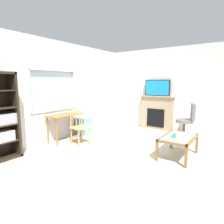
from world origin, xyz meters
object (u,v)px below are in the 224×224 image
coffee_table (178,139)px  plastic_drawer_unit (84,126)px  office_chair (188,119)px  sippy_cup (174,135)px  fireplace (157,112)px  desk_under_window (65,119)px  wooden_chair (79,127)px  tv (157,88)px

coffee_table → plastic_drawer_unit: bearing=86.9°
plastic_drawer_unit → office_chair: 3.13m
office_chair → sippy_cup: office_chair is taller
fireplace → coffee_table: 2.53m
desk_under_window → office_chair: office_chair is taller
wooden_chair → sippy_cup: bearing=-78.6°
plastic_drawer_unit → wooden_chair: bearing=-143.3°
tv → sippy_cup: bearing=-149.5°
wooden_chair → desk_under_window: bearing=91.5°
office_chair → sippy_cup: (-1.82, -0.18, -0.05)m
tv → office_chair: (-0.41, -1.13, -0.87)m
wooden_chair → coffee_table: size_ratio=0.91×
sippy_cup → office_chair: bearing=5.8°
wooden_chair → fireplace: size_ratio=0.75×
desk_under_window → fireplace: size_ratio=0.83×
fireplace → tv: bearing=180.0°
wooden_chair → sippy_cup: 2.38m
fireplace → desk_under_window: bearing=150.7°
plastic_drawer_unit → office_chair: office_chair is taller
fireplace → wooden_chair: bearing=159.4°
wooden_chair → coffee_table: 2.46m
sippy_cup → plastic_drawer_unit: bearing=84.4°
office_chair → desk_under_window: bearing=130.9°
plastic_drawer_unit → office_chair: (1.54, -2.72, 0.28)m
wooden_chair → tv: (2.70, -1.02, 0.96)m
tv → plastic_drawer_unit: bearing=140.8°
desk_under_window → wooden_chair: (0.01, -0.51, -0.16)m
coffee_table → fireplace: bearing=32.7°
tv → desk_under_window: bearing=150.5°
desk_under_window → fireplace: bearing=-29.3°
desk_under_window → tv: size_ratio=1.16×
fireplace → tv: tv is taller
wooden_chair → tv: 3.05m
wooden_chair → plastic_drawer_unit: (0.76, 0.56, -0.19)m
wooden_chair → fireplace: fireplace is taller
tv → sippy_cup: (-2.23, -1.31, -0.92)m
coffee_table → sippy_cup: size_ratio=11.05×
tv → sippy_cup: tv is taller
wooden_chair → plastic_drawer_unit: wooden_chair is taller
wooden_chair → office_chair: office_chair is taller
office_chair → coffee_table: office_chair is taller
tv → office_chair: tv is taller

